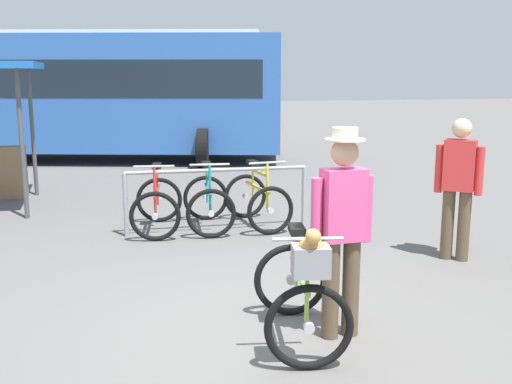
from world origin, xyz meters
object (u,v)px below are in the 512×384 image
object	(u,v)px
racked_bike_red	(157,205)
person_with_featured_bike	(342,225)
pedestrian_with_backpack	(459,180)
bus_distant	(76,89)
racked_bike_teal	(208,203)
featured_bicycle	(302,288)
racked_bike_yellow	(257,200)

from	to	relation	value
racked_bike_red	person_with_featured_bike	size ratio (longest dim) A/B	0.69
pedestrian_with_backpack	racked_bike_red	bearing A→B (deg)	148.69
pedestrian_with_backpack	bus_distant	xyz separation A→B (m)	(-4.79, 9.43, 0.80)
racked_bike_teal	pedestrian_with_backpack	bearing A→B (deg)	-37.65
pedestrian_with_backpack	racked_bike_teal	bearing A→B (deg)	142.35
racked_bike_red	pedestrian_with_backpack	world-z (taller)	pedestrian_with_backpack
person_with_featured_bike	bus_distant	bearing A→B (deg)	103.90
bus_distant	racked_bike_teal	bearing A→B (deg)	-73.59
racked_bike_red	pedestrian_with_backpack	distance (m)	3.91
featured_bicycle	bus_distant	xyz separation A→B (m)	(-2.38, 11.25, 1.25)
racked_bike_red	bus_distant	world-z (taller)	bus_distant
racked_bike_red	racked_bike_yellow	world-z (taller)	same
racked_bike_red	person_with_featured_bike	distance (m)	3.96
person_with_featured_bike	bus_distant	xyz separation A→B (m)	(-2.75, 11.13, 0.79)
featured_bicycle	racked_bike_teal	bearing A→B (deg)	92.91
racked_bike_teal	racked_bike_yellow	xyz separation A→B (m)	(0.70, 0.00, 0.00)
racked_bike_teal	bus_distant	bearing A→B (deg)	106.41
featured_bicycle	pedestrian_with_backpack	distance (m)	3.05
featured_bicycle	racked_bike_red	bearing A→B (deg)	103.17
person_with_featured_bike	bus_distant	distance (m)	11.49
racked_bike_teal	featured_bicycle	bearing A→B (deg)	-87.09
featured_bicycle	pedestrian_with_backpack	xyz separation A→B (m)	(2.41, 1.81, 0.45)
pedestrian_with_backpack	person_with_featured_bike	bearing A→B (deg)	-140.35
racked_bike_teal	bus_distant	world-z (taller)	bus_distant
racked_bike_yellow	person_with_featured_bike	world-z (taller)	person_with_featured_bike
person_with_featured_bike	racked_bike_red	bearing A→B (deg)	108.88
racked_bike_teal	racked_bike_yellow	world-z (taller)	same
racked_bike_teal	racked_bike_yellow	distance (m)	0.70
racked_bike_yellow	racked_bike_red	bearing A→B (deg)	-179.97
racked_bike_teal	person_with_featured_bike	world-z (taller)	person_with_featured_bike
featured_bicycle	racked_bike_yellow	bearing A→B (deg)	82.47
person_with_featured_bike	bus_distant	size ratio (longest dim) A/B	0.17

